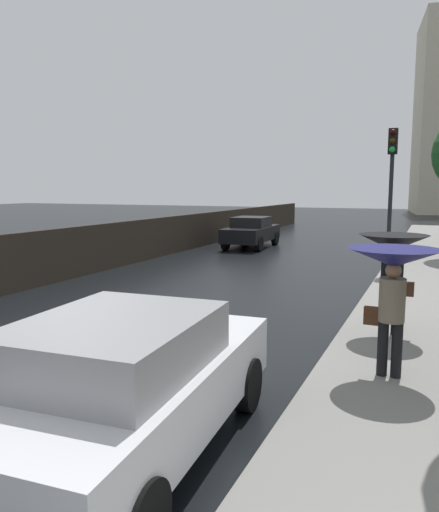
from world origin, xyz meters
TOP-DOWN VIEW (x-y plane):
  - ground at (0.00, 0.00)m, footprint 120.00×120.00m
  - sidewalk_strip at (5.10, 0.00)m, footprint 2.20×60.00m
  - car_white_near_kerb at (2.77, -2.29)m, footprint 2.04×4.07m
  - car_black_mid_road at (-2.03, 14.53)m, footprint 1.84×4.01m
  - pedestrian_with_umbrella_near at (4.98, 0.56)m, footprint 1.19×1.19m
  - pedestrian_with_umbrella_far at (4.83, 2.60)m, footprint 1.15×1.15m
  - traffic_light at (4.17, 9.62)m, footprint 0.26×0.39m

SIDE VIEW (x-z plane):
  - ground at x=0.00m, z-range 0.00..0.00m
  - sidewalk_strip at x=5.10m, z-range 0.00..0.14m
  - car_black_mid_road at x=-2.03m, z-range 0.03..1.40m
  - car_white_near_kerb at x=2.77m, z-range 0.03..1.48m
  - pedestrian_with_umbrella_far at x=4.83m, z-range 0.69..2.42m
  - pedestrian_with_umbrella_near at x=4.98m, z-range 0.71..2.43m
  - traffic_light at x=4.17m, z-range 0.97..5.21m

